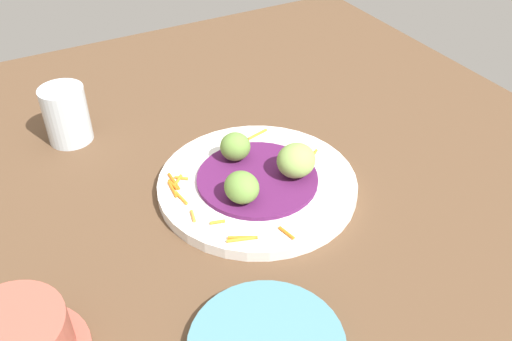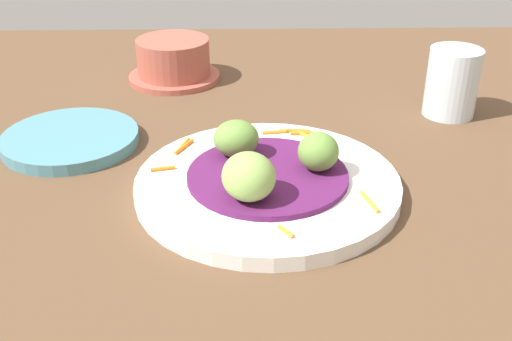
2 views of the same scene
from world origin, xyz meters
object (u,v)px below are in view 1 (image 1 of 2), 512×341
Objects in this scene: main_plate at (257,185)px; water_glass at (66,115)px; guac_scoop_center at (235,147)px; guac_scoop_right at (241,188)px; guac_scoop_left at (296,160)px.

main_plate is 3.08× the size of water_glass.
water_glass reaches higher than main_plate.
guac_scoop_center and guac_scoop_right have the same top height.
main_plate is 6.25cm from guac_scoop_left.
guac_scoop_center is at bearing -45.83° from water_glass.
water_glass is (-18.36, 18.90, 0.20)cm from guac_scoop_center.
water_glass is at bearing 134.17° from guac_scoop_center.
guac_scoop_center reaches higher than main_plate.
water_glass is (-19.05, 23.95, 3.53)cm from main_plate.
guac_scoop_left is 1.13× the size of guac_scoop_right.
guac_scoop_right is (-4.03, -3.12, 3.31)cm from main_plate.
guac_scoop_left reaches higher than guac_scoop_right.
guac_scoop_center is 8.83cm from guac_scoop_right.
guac_scoop_left is at bearing -22.21° from main_plate.
main_plate is 30.80cm from water_glass.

